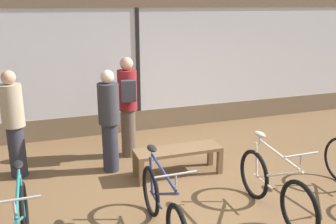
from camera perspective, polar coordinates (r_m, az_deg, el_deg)
The scene contains 8 objects.
ground_plane at distance 5.34m, azimuth 5.16°, elevation -13.97°, with size 24.00×24.00×0.00m, color brown.
shop_back_wall at distance 7.88m, azimuth -4.68°, elevation 8.58°, with size 12.00×0.08×3.20m.
bicycle_left at distance 4.55m, azimuth -0.87°, elevation -14.29°, with size 0.46×1.67×1.01m.
bicycle_right at distance 5.13m, azimuth 15.84°, elevation -11.02°, with size 0.46×1.70×1.04m.
display_bench at distance 6.03m, azimuth 1.53°, elevation -6.30°, with size 1.40×0.44×0.45m.
customer_near_rack at distance 6.62m, azimuth -6.16°, elevation 1.22°, with size 0.38×0.51×1.80m.
customer_by_window at distance 6.08m, azimuth -8.95°, elevation -1.12°, with size 0.44×0.44×1.69m.
customer_mid_floor at distance 6.29m, azimuth -22.46°, elevation -1.44°, with size 0.47×0.47×1.72m.
Camera 1 is at (-1.94, -4.19, 2.68)m, focal length 40.00 mm.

